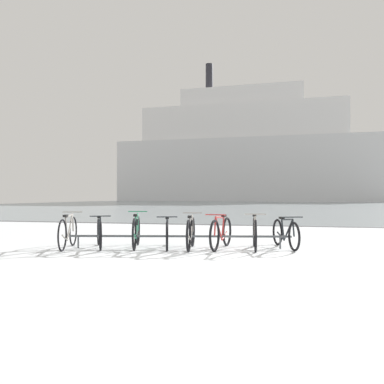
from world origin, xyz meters
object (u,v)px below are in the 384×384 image
Objects in this scene: bicycle_4 at (191,233)px; bicycle_5 at (221,233)px; bicycle_7 at (285,233)px; bicycle_3 at (167,233)px; ferry_ship at (246,154)px; bicycle_1 at (99,233)px; bicycle_2 at (136,231)px; bicycle_6 at (255,233)px; bicycle_0 at (68,232)px.

bicycle_4 reaches higher than bicycle_5.
bicycle_5 is at bearing -162.56° from bicycle_7.
bicycle_4 is (0.57, -0.02, 0.03)m from bicycle_3.
ferry_ship is (-6.55, 74.73, 9.43)m from bicycle_4.
bicycle_4 reaches higher than bicycle_1.
bicycle_4 is at bearing -161.53° from bicycle_5.
bicycle_2 is at bearing -85.98° from ferry_ship.
bicycle_3 is 0.97× the size of bicycle_7.
bicycle_5 reaches higher than bicycle_3.
bicycle_0 is at bearing -168.47° from bicycle_6.
bicycle_6 is at bearing 6.16° from bicycle_5.
bicycle_4 is (2.11, 0.30, 0.02)m from bicycle_1.
bicycle_0 is 4.27m from bicycle_6.
bicycle_2 is 0.03× the size of ferry_ship.
ferry_ship is at bearing 96.65° from bicycle_7.
bicycle_6 is at bearing 7.82° from bicycle_2.
bicycle_5 is (0.66, 0.22, -0.00)m from bicycle_4.
ferry_ship is (-3.78, 75.29, 9.42)m from bicycle_0.
bicycle_7 is 75.17m from ferry_ship.
ferry_ship is (-8.64, 74.07, 9.46)m from bicycle_7.
bicycle_6 reaches higher than bicycle_4.
bicycle_1 is 3.58m from bicycle_6.
bicycle_4 is 2.19m from bicycle_7.
bicycle_2 reaches higher than bicycle_1.
bicycle_1 is at bearing -170.34° from bicycle_6.
bicycle_2 is 1.97m from bicycle_5.
bicycle_3 is 75.54m from ferry_ship.
bicycle_5 is at bearing 12.70° from bicycle_0.
bicycle_2 is 0.96× the size of bicycle_5.
bicycle_6 is (0.76, 0.08, 0.01)m from bicycle_5.
bicycle_4 is 0.97× the size of bicycle_5.
bicycle_5 is at bearing 18.47° from bicycle_4.
bicycle_1 is (0.66, 0.25, -0.03)m from bicycle_0.
bicycle_2 is at bearing 15.58° from bicycle_1.
bicycle_0 is at bearing -87.12° from ferry_ship.
bicycle_2 is 1.02× the size of bicycle_7.
bicycle_0 is 1.02× the size of bicycle_7.
bicycle_1 is at bearing 21.07° from bicycle_0.
bicycle_7 is at bearing -83.35° from ferry_ship.
bicycle_6 is at bearing 9.66° from bicycle_1.
bicycle_2 is 0.73m from bicycle_3.
bicycle_7 is 0.03× the size of ferry_ship.
bicycle_3 is 0.57m from bicycle_4.
ferry_ship is at bearing 92.88° from bicycle_0.
ferry_ship is (-5.98, 74.71, 9.46)m from bicycle_3.
bicycle_4 is 0.69m from bicycle_5.
bicycle_1 is 0.87× the size of bicycle_6.
bicycle_3 is at bearing 7.45° from bicycle_2.
ferry_ship is (-7.97, 74.43, 9.43)m from bicycle_6.
bicycle_5 is (1.95, 0.29, -0.01)m from bicycle_2.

